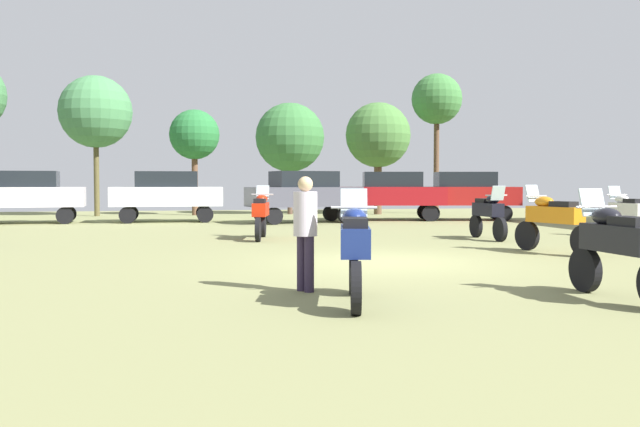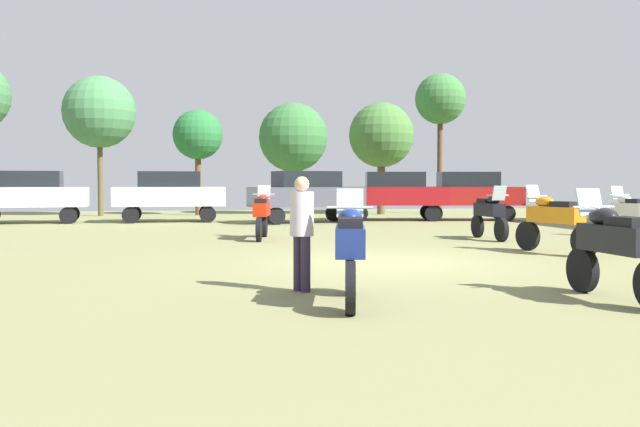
# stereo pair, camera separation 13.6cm
# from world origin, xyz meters

# --- Properties ---
(ground_plane) EXTENTS (44.00, 52.00, 0.02)m
(ground_plane) POSITION_xyz_m (0.00, 0.00, 0.01)
(ground_plane) COLOR #808252
(motorcycle_1) EXTENTS (0.62, 2.10, 1.47)m
(motorcycle_1) POSITION_xyz_m (1.71, -4.74, 0.74)
(motorcycle_1) COLOR black
(motorcycle_1) RESTS_ON ground
(motorcycle_2) EXTENTS (0.72, 2.26, 1.48)m
(motorcycle_2) POSITION_xyz_m (-1.90, 5.82, 0.75)
(motorcycle_2) COLOR black
(motorcycle_2) RESTS_ON ground
(motorcycle_5) EXTENTS (0.62, 2.10, 1.47)m
(motorcycle_5) POSITION_xyz_m (4.20, 4.57, 0.74)
(motorcycle_5) COLOR black
(motorcycle_5) RESTS_ON ground
(motorcycle_7) EXTENTS (0.85, 2.23, 1.50)m
(motorcycle_7) POSITION_xyz_m (4.03, 0.89, 0.76)
(motorcycle_7) COLOR black
(motorcycle_7) RESTS_ON ground
(motorcycle_8) EXTENTS (0.72, 2.06, 1.47)m
(motorcycle_8) POSITION_xyz_m (-1.74, -4.32, 0.74)
(motorcycle_8) COLOR black
(motorcycle_8) RESTS_ON ground
(motorcycle_9) EXTENTS (0.62, 2.27, 1.46)m
(motorcycle_9) POSITION_xyz_m (8.29, 4.33, 0.74)
(motorcycle_9) COLOR black
(motorcycle_9) RESTS_ON ground
(car_1) EXTENTS (4.58, 2.64, 2.00)m
(car_1) POSITION_xyz_m (7.38, 13.70, 1.19)
(car_1) COLOR black
(car_1) RESTS_ON ground
(car_2) EXTENTS (4.57, 2.62, 2.00)m
(car_2) POSITION_xyz_m (4.40, 14.20, 1.19)
(car_2) COLOR black
(car_2) RESTS_ON ground
(car_3) EXTENTS (4.58, 2.63, 2.00)m
(car_3) POSITION_xyz_m (0.52, 13.16, 1.19)
(car_3) COLOR black
(car_3) RESTS_ON ground
(car_5) EXTENTS (4.32, 1.85, 2.00)m
(car_5) POSITION_xyz_m (-4.71, 14.72, 1.19)
(car_5) COLOR black
(car_5) RESTS_ON ground
(car_6) EXTENTS (4.45, 2.19, 2.00)m
(car_6) POSITION_xyz_m (-9.98, 14.69, 1.19)
(car_6) COLOR black
(car_6) RESTS_ON ground
(person_1) EXTENTS (0.46, 0.46, 1.64)m
(person_1) POSITION_xyz_m (-2.20, -3.25, 0.97)
(person_1) COLOR #322741
(person_1) RESTS_ON ground
(tree_1) EXTENTS (3.41, 3.41, 5.51)m
(tree_1) POSITION_xyz_m (1.06, 20.50, 3.81)
(tree_1) COLOR brown
(tree_1) RESTS_ON ground
(tree_4) EXTENTS (2.39, 2.39, 5.06)m
(tree_4) POSITION_xyz_m (-3.59, 20.28, 3.84)
(tree_4) COLOR brown
(tree_4) RESTS_ON ground
(tree_5) EXTENTS (3.35, 3.35, 6.53)m
(tree_5) POSITION_xyz_m (-8.10, 20.26, 4.86)
(tree_5) COLOR brown
(tree_5) RESTS_ON ground
(tree_6) EXTENTS (3.21, 3.21, 5.52)m
(tree_6) POSITION_xyz_m (5.33, 19.63, 3.90)
(tree_6) COLOR brown
(tree_6) RESTS_ON ground
(tree_8) EXTENTS (2.54, 2.54, 7.06)m
(tree_8) POSITION_xyz_m (8.45, 19.86, 5.73)
(tree_8) COLOR brown
(tree_8) RESTS_ON ground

